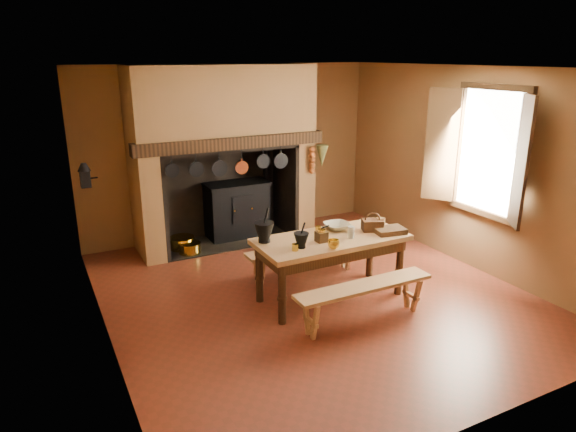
% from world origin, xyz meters
% --- Properties ---
extents(floor, '(5.50, 5.50, 0.00)m').
position_xyz_m(floor, '(0.00, 0.00, 0.00)').
color(floor, maroon).
rests_on(floor, ground).
extents(ceiling, '(5.50, 5.50, 0.00)m').
position_xyz_m(ceiling, '(0.00, 0.00, 2.80)').
color(ceiling, silver).
rests_on(ceiling, back_wall).
extents(back_wall, '(5.00, 0.02, 2.80)m').
position_xyz_m(back_wall, '(0.00, 2.75, 1.40)').
color(back_wall, brown).
rests_on(back_wall, floor).
extents(wall_left, '(0.02, 5.50, 2.80)m').
position_xyz_m(wall_left, '(-2.50, 0.00, 1.40)').
color(wall_left, brown).
rests_on(wall_left, floor).
extents(wall_right, '(0.02, 5.50, 2.80)m').
position_xyz_m(wall_right, '(2.50, 0.00, 1.40)').
color(wall_right, brown).
rests_on(wall_right, floor).
extents(wall_front, '(5.00, 0.02, 2.80)m').
position_xyz_m(wall_front, '(0.00, -2.75, 1.40)').
color(wall_front, brown).
rests_on(wall_front, floor).
extents(chimney_breast, '(2.95, 0.96, 2.80)m').
position_xyz_m(chimney_breast, '(-0.30, 2.31, 1.81)').
color(chimney_breast, brown).
rests_on(chimney_breast, floor).
extents(iron_range, '(1.12, 0.55, 1.60)m').
position_xyz_m(iron_range, '(-0.04, 2.45, 0.48)').
color(iron_range, black).
rests_on(iron_range, floor).
extents(hearth_pans, '(0.51, 0.62, 0.20)m').
position_xyz_m(hearth_pans, '(-1.05, 2.22, 0.09)').
color(hearth_pans, gold).
rests_on(hearth_pans, floor).
extents(hanging_pans, '(1.92, 0.29, 0.27)m').
position_xyz_m(hanging_pans, '(-0.34, 1.81, 1.36)').
color(hanging_pans, black).
rests_on(hanging_pans, chimney_breast).
extents(onion_string, '(0.12, 0.10, 0.46)m').
position_xyz_m(onion_string, '(1.00, 1.79, 1.33)').
color(onion_string, '#B05B20').
rests_on(onion_string, chimney_breast).
extents(herb_bunch, '(0.20, 0.20, 0.35)m').
position_xyz_m(herb_bunch, '(1.18, 1.79, 1.38)').
color(herb_bunch, '#545A2A').
rests_on(herb_bunch, chimney_breast).
extents(window, '(0.39, 1.75, 1.76)m').
position_xyz_m(window, '(2.35, -0.40, 1.70)').
color(window, white).
rests_on(window, wall_right).
extents(wall_coffee_mill, '(0.23, 0.16, 0.31)m').
position_xyz_m(wall_coffee_mill, '(-2.42, 1.55, 1.52)').
color(wall_coffee_mill, black).
rests_on(wall_coffee_mill, wall_left).
extents(work_table, '(1.87, 0.83, 0.81)m').
position_xyz_m(work_table, '(0.14, -0.20, 0.68)').
color(work_table, tan).
rests_on(work_table, floor).
extents(bench_front, '(1.70, 0.30, 0.48)m').
position_xyz_m(bench_front, '(0.14, -0.92, 0.36)').
color(bench_front, tan).
rests_on(bench_front, floor).
extents(bench_back, '(1.66, 0.29, 0.47)m').
position_xyz_m(bench_back, '(0.14, 0.48, 0.35)').
color(bench_back, tan).
rests_on(bench_back, floor).
extents(mortar_large, '(0.24, 0.24, 0.41)m').
position_xyz_m(mortar_large, '(-0.66, 0.02, 0.95)').
color(mortar_large, black).
rests_on(mortar_large, work_table).
extents(mortar_small, '(0.18, 0.18, 0.30)m').
position_xyz_m(mortar_small, '(-0.36, -0.34, 0.91)').
color(mortar_small, black).
rests_on(mortar_small, work_table).
extents(coffee_grinder, '(0.17, 0.13, 0.19)m').
position_xyz_m(coffee_grinder, '(-0.05, -0.27, 0.88)').
color(coffee_grinder, '#382512').
rests_on(coffee_grinder, work_table).
extents(brass_mug_a, '(0.09, 0.09, 0.08)m').
position_xyz_m(brass_mug_a, '(-0.46, -0.39, 0.85)').
color(brass_mug_a, gold).
rests_on(brass_mug_a, work_table).
extents(brass_mug_b, '(0.07, 0.07, 0.08)m').
position_xyz_m(brass_mug_b, '(0.09, 0.04, 0.85)').
color(brass_mug_b, gold).
rests_on(brass_mug_b, work_table).
extents(mixing_bowl, '(0.33, 0.33, 0.08)m').
position_xyz_m(mixing_bowl, '(0.36, 0.03, 0.85)').
color(mixing_bowl, '#B1A988').
rests_on(mixing_bowl, work_table).
extents(stoneware_crock, '(0.13, 0.13, 0.15)m').
position_xyz_m(stoneware_crock, '(0.85, -0.23, 0.89)').
color(stoneware_crock, brown).
rests_on(stoneware_crock, work_table).
extents(glass_jar, '(0.09, 0.09, 0.15)m').
position_xyz_m(glass_jar, '(0.34, -0.33, 0.88)').
color(glass_jar, beige).
rests_on(glass_jar, work_table).
extents(wicker_basket, '(0.30, 0.27, 0.24)m').
position_xyz_m(wicker_basket, '(0.73, -0.22, 0.89)').
color(wicker_basket, '#4E2D17').
rests_on(wicker_basket, work_table).
extents(wooden_tray, '(0.41, 0.33, 0.06)m').
position_xyz_m(wooden_tray, '(0.87, -0.40, 0.84)').
color(wooden_tray, '#382512').
rests_on(wooden_tray, work_table).
extents(brass_cup, '(0.15, 0.15, 0.11)m').
position_xyz_m(brass_cup, '(-0.04, -0.53, 0.86)').
color(brass_cup, gold).
rests_on(brass_cup, work_table).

